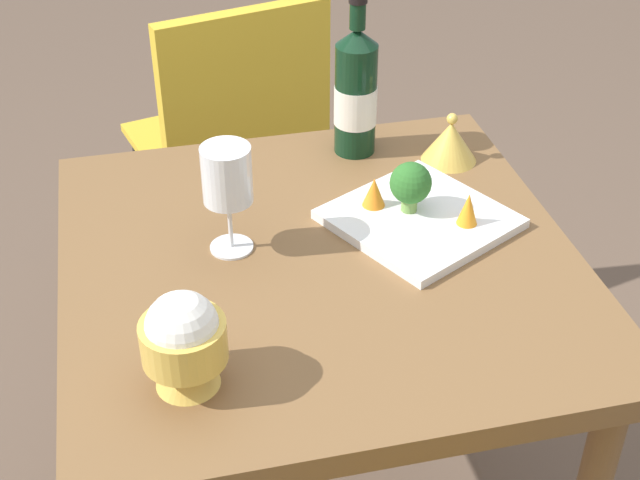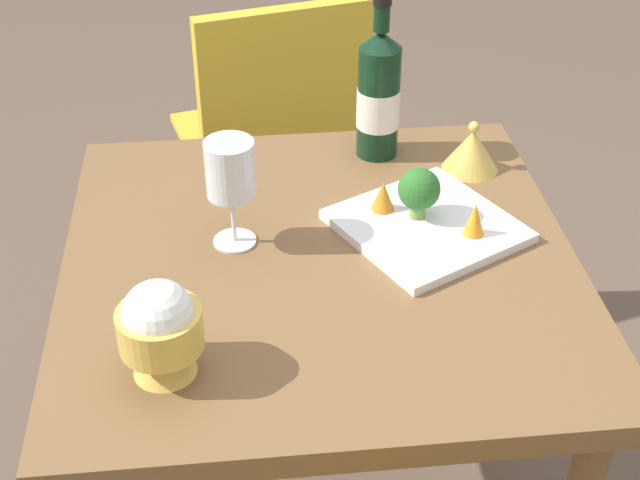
% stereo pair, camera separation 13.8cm
% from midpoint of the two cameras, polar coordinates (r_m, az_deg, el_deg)
% --- Properties ---
extents(dining_table, '(0.79, 0.79, 0.73)m').
position_cam_midpoint_polar(dining_table, '(1.46, -2.71, -4.23)').
color(dining_table, brown).
rests_on(dining_table, ground_plane).
extents(chair_near_window, '(0.48, 0.48, 0.85)m').
position_cam_midpoint_polar(chair_near_window, '(2.18, -7.18, 6.83)').
color(chair_near_window, gold).
rests_on(chair_near_window, ground_plane).
extents(wine_bottle, '(0.08, 0.08, 0.31)m').
position_cam_midpoint_polar(wine_bottle, '(1.62, -0.20, 9.27)').
color(wine_bottle, black).
rests_on(wine_bottle, dining_table).
extents(wine_glass, '(0.08, 0.08, 0.18)m').
position_cam_midpoint_polar(wine_glass, '(1.36, -8.79, 3.82)').
color(wine_glass, white).
rests_on(wine_glass, dining_table).
extents(rice_bowl, '(0.11, 0.11, 0.14)m').
position_cam_midpoint_polar(rice_bowl, '(1.16, -12.00, -6.32)').
color(rice_bowl, gold).
rests_on(rice_bowl, dining_table).
extents(rice_bowl_lid, '(0.10, 0.10, 0.09)m').
position_cam_midpoint_polar(rice_bowl_lid, '(1.63, 5.80, 6.13)').
color(rice_bowl_lid, gold).
rests_on(rice_bowl_lid, dining_table).
extents(serving_plate, '(0.34, 0.34, 0.02)m').
position_cam_midpoint_polar(serving_plate, '(1.47, 3.62, 1.25)').
color(serving_plate, white).
rests_on(serving_plate, dining_table).
extents(broccoli_floret, '(0.07, 0.07, 0.09)m').
position_cam_midpoint_polar(broccoli_floret, '(1.45, 3.02, 3.45)').
color(broccoli_floret, '#729E4C').
rests_on(broccoli_floret, serving_plate).
extents(carrot_garnish_left, '(0.03, 0.03, 0.05)m').
position_cam_midpoint_polar(carrot_garnish_left, '(1.43, 6.60, 1.87)').
color(carrot_garnish_left, orange).
rests_on(carrot_garnish_left, serving_plate).
extents(carrot_garnish_right, '(0.04, 0.04, 0.05)m').
position_cam_midpoint_polar(carrot_garnish_right, '(1.47, 0.74, 2.96)').
color(carrot_garnish_right, orange).
rests_on(carrot_garnish_right, serving_plate).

